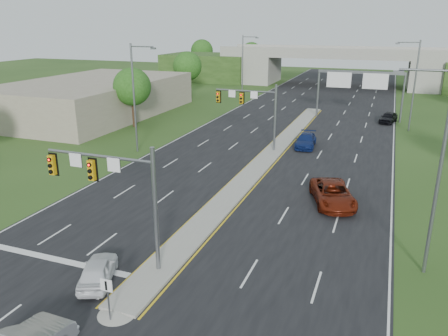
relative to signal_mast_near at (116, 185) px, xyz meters
The scene contains 23 objects.
ground 5.24m from the signal_mast_near, ahead, with size 240.00×240.00×0.00m, color #264217.
road 35.46m from the signal_mast_near, 86.31° to the left, with size 24.00×160.00×0.02m, color black.
median 23.64m from the signal_mast_near, 84.40° to the left, with size 2.00×54.00×0.16m, color gray.
median_nose 6.48m from the signal_mast_near, 60.04° to the right, with size 2.00×2.00×0.16m, color gray.
lane_markings 29.41m from the signal_mast_near, 86.72° to the left, with size 23.72×160.00×0.01m.
signal_mast_near is the anchor object (origin of this frame).
signal_mast_far 25.00m from the signal_mast_near, 90.00° to the left, with size 6.62×0.60×7.00m.
keep_right_sign 5.94m from the signal_mast_near, 63.06° to the right, with size 0.60×0.13×2.20m.
sign_gantry 45.88m from the signal_mast_near, 78.75° to the left, with size 11.58×0.44×6.67m.
overpass 80.11m from the signal_mast_near, 88.38° to the left, with size 80.00×14.00×8.10m.
lightpole_l_mid 22.95m from the signal_mast_near, 118.79° to the left, with size 2.85×0.25×11.00m.
lightpole_l_far 56.19m from the signal_mast_near, 101.33° to the left, with size 2.85×0.25×11.00m.
lightpole_r_near 16.42m from the signal_mast_near, 18.06° to the left, with size 2.85×0.25×11.00m.
lightpole_r_far 43.01m from the signal_mast_near, 68.78° to the left, with size 2.85×0.25×11.00m.
tree_l_near 34.92m from the signal_mast_near, 120.53° to the left, with size 4.80×4.80×7.60m.
tree_l_mid 59.21m from the signal_mast_near, 111.54° to the left, with size 5.20×5.20×8.12m.
tree_back_a 100.64m from the signal_mast_near, 110.80° to the left, with size 6.00×6.00×8.85m.
tree_back_b 96.56m from the signal_mast_near, 103.01° to the left, with size 5.60×5.60×8.32m.
commercial_building 44.77m from the signal_mast_near, 128.34° to the left, with size 18.00×30.00×5.00m, color gray.
car_white 4.49m from the signal_mast_near, 95.08° to the right, with size 1.54×3.83×1.31m, color silver.
car_far_a 16.69m from the signal_mast_near, 52.57° to the left, with size 2.68×5.81×1.61m, color #5B1709.
car_far_b 28.76m from the signal_mast_near, 79.76° to the left, with size 1.98×4.87×1.41m, color navy.
car_far_c 46.32m from the signal_mast_near, 73.30° to the left, with size 1.70×4.23×1.44m, color black.
Camera 1 is at (10.66, -18.19, 12.80)m, focal length 35.00 mm.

